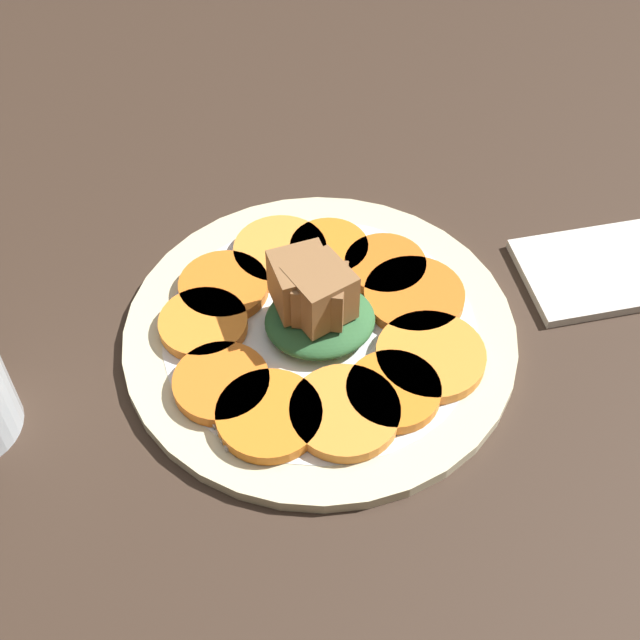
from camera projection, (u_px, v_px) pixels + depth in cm
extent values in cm
cube|color=#38281E|center=(320.00, 346.00, 67.19)|extent=(120.00, 120.00, 2.00)
cylinder|color=beige|center=(320.00, 334.00, 66.05)|extent=(29.05, 29.05, 1.00)
cylinder|color=white|center=(320.00, 333.00, 66.01)|extent=(23.24, 23.24, 1.00)
cylinder|color=orange|center=(203.00, 324.00, 65.28)|extent=(6.55, 6.55, 0.93)
cylinder|color=orange|center=(221.00, 383.00, 61.81)|extent=(6.78, 6.78, 0.93)
cylinder|color=orange|center=(269.00, 415.00, 60.07)|extent=(7.27, 7.27, 0.93)
cylinder|color=orange|center=(340.00, 413.00, 60.19)|extent=(7.58, 7.58, 0.93)
cylinder|color=orange|center=(393.00, 391.00, 61.38)|extent=(6.60, 6.60, 0.93)
cylinder|color=orange|center=(431.00, 356.00, 63.34)|extent=(7.86, 7.86, 0.93)
cylinder|color=orange|center=(414.00, 296.00, 67.06)|extent=(7.60, 7.60, 0.93)
cylinder|color=orange|center=(385.00, 266.00, 69.09)|extent=(6.36, 6.36, 0.93)
cylinder|color=orange|center=(329.00, 249.00, 70.29)|extent=(6.20, 6.20, 0.93)
cylinder|color=#F99439|center=(280.00, 251.00, 70.10)|extent=(7.36, 7.36, 0.93)
cylinder|color=orange|center=(224.00, 287.00, 67.68)|extent=(6.86, 6.86, 0.93)
ellipsoid|color=#2D6033|center=(320.00, 320.00, 64.84)|extent=(8.12, 7.31, 1.97)
cube|color=olive|center=(319.00, 294.00, 62.44)|extent=(5.23, 5.23, 4.03)
cube|color=olive|center=(301.00, 282.00, 63.21)|extent=(4.45, 4.45, 3.98)
cube|color=brown|center=(321.00, 299.00, 62.44)|extent=(4.62, 4.62, 3.61)
cube|color=#B2B2B7|center=(377.00, 369.00, 62.95)|extent=(11.86, 4.33, 0.40)
cube|color=#B2B2B7|center=(292.00, 406.00, 60.91)|extent=(2.03, 2.62, 0.40)
cube|color=#B2B2B7|center=(257.00, 435.00, 59.39)|extent=(4.64, 1.58, 0.40)
cube|color=#B2B2B7|center=(253.00, 427.00, 59.77)|extent=(4.64, 1.58, 0.40)
cube|color=#B2B2B7|center=(249.00, 420.00, 60.16)|extent=(4.64, 1.58, 0.40)
cube|color=#B2B2B7|center=(245.00, 413.00, 60.54)|extent=(4.64, 1.58, 0.40)
cube|color=silver|center=(615.00, 268.00, 70.53)|extent=(14.84, 8.91, 0.80)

